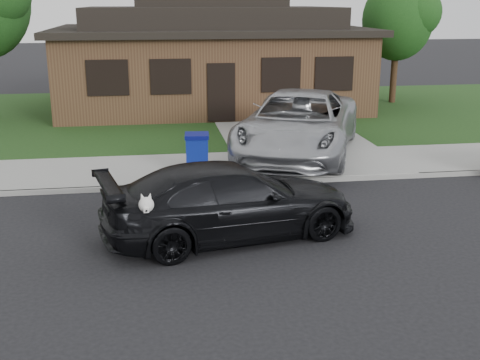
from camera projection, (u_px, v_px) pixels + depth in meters
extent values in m
plane|color=black|center=(78.00, 249.00, 11.12)|extent=(120.00, 120.00, 0.00)
cube|color=gray|center=(98.00, 173.00, 15.84)|extent=(60.00, 3.00, 0.12)
cube|color=gray|center=(93.00, 189.00, 14.42)|extent=(60.00, 0.12, 0.12)
cube|color=#193814|center=(114.00, 117.00, 23.42)|extent=(60.00, 13.00, 0.13)
cube|color=gray|center=(280.00, 128.00, 21.43)|extent=(4.50, 13.00, 0.14)
imported|color=black|center=(230.00, 201.00, 11.52)|extent=(5.28, 3.06, 1.44)
ellipsoid|color=white|center=(147.00, 206.00, 10.41)|extent=(0.34, 0.40, 0.30)
sphere|color=white|center=(146.00, 205.00, 10.16)|extent=(0.26, 0.26, 0.26)
cube|color=white|center=(146.00, 210.00, 10.06)|extent=(0.09, 0.12, 0.08)
sphere|color=black|center=(146.00, 211.00, 10.00)|extent=(0.04, 0.04, 0.04)
cone|color=white|center=(142.00, 196.00, 10.16)|extent=(0.11, 0.11, 0.14)
cone|color=white|center=(150.00, 196.00, 10.18)|extent=(0.11, 0.11, 0.14)
imported|color=#AAADB2|center=(298.00, 124.00, 17.17)|extent=(5.22, 7.10, 1.79)
cube|color=navy|center=(197.00, 155.00, 15.55)|extent=(0.60, 0.60, 0.92)
cube|color=#070C5C|center=(197.00, 136.00, 15.41)|extent=(0.66, 0.66, 0.10)
cylinder|color=black|center=(190.00, 173.00, 15.37)|extent=(0.06, 0.15, 0.14)
cylinder|color=black|center=(206.00, 172.00, 15.43)|extent=(0.06, 0.15, 0.14)
cube|color=#422B1C|center=(210.00, 69.00, 25.44)|extent=(12.00, 8.00, 3.00)
cube|color=black|center=(209.00, 30.00, 24.98)|extent=(12.60, 8.60, 0.25)
cube|color=black|center=(209.00, 17.00, 24.83)|extent=(10.00, 6.50, 0.80)
cube|color=black|center=(221.00, 93.00, 21.73)|extent=(1.00, 0.06, 2.10)
cube|color=black|center=(108.00, 78.00, 21.00)|extent=(1.30, 0.05, 1.10)
cube|color=black|center=(171.00, 77.00, 21.31)|extent=(1.30, 0.05, 1.10)
cube|color=black|center=(281.00, 75.00, 21.88)|extent=(1.30, 0.05, 1.10)
cube|color=black|center=(334.00, 74.00, 22.16)|extent=(1.30, 0.05, 1.10)
cylinder|color=#332114|center=(393.00, 79.00, 26.24)|extent=(0.28, 0.28, 2.03)
ellipsoid|color=#143811|center=(398.00, 20.00, 25.52)|extent=(3.00, 3.00, 3.45)
sphere|color=#26591E|center=(416.00, 12.00, 25.10)|extent=(2.10, 2.10, 2.10)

